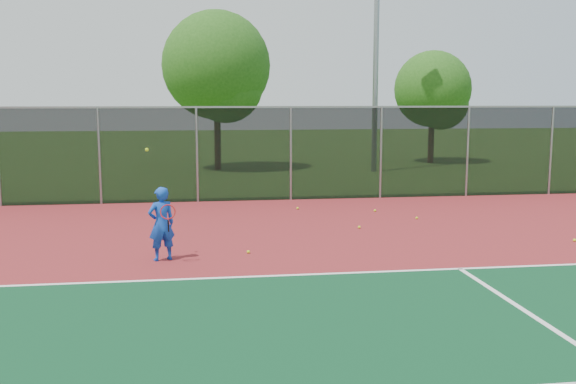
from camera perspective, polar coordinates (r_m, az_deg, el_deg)
ground at (r=9.51m, az=10.85°, el=-12.00°), size 120.00×120.00×0.00m
court_apron at (r=11.32m, az=7.57°, el=-8.55°), size 30.00×20.00×0.02m
fence_back at (r=20.72m, az=0.25°, el=3.54°), size 30.00×0.06×3.03m
tennis_player at (r=13.22m, az=-11.19°, el=-2.77°), size 0.64×0.68×2.29m
practice_ball_0 at (r=19.05m, az=0.86°, el=-1.45°), size 0.07×0.07×0.07m
practice_ball_1 at (r=17.85m, az=11.37°, el=-2.28°), size 0.07×0.07×0.07m
practice_ball_3 at (r=16.18m, az=24.12°, el=-3.93°), size 0.07×0.07×0.07m
practice_ball_5 at (r=13.70m, az=-3.54°, el=-5.33°), size 0.07×0.07×0.07m
practice_ball_6 at (r=16.35m, az=6.35°, el=-3.13°), size 0.07×0.07×0.07m
practice_ball_7 at (r=18.83m, az=7.73°, el=-1.64°), size 0.07×0.07×0.07m
floodlight_n at (r=29.54m, az=7.89°, el=15.37°), size 0.90×0.40×12.36m
tree_back_left at (r=29.95m, az=-6.18°, el=10.71°), size 4.96×4.96×7.28m
tree_back_mid at (r=33.96m, az=12.93°, el=8.61°), size 3.90×3.90×5.73m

